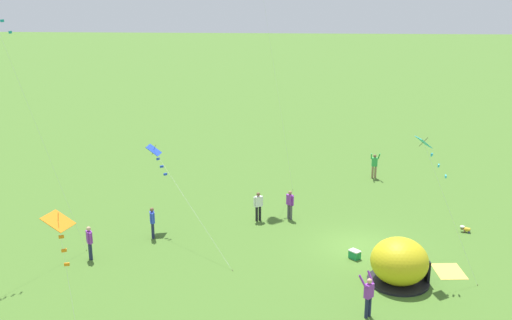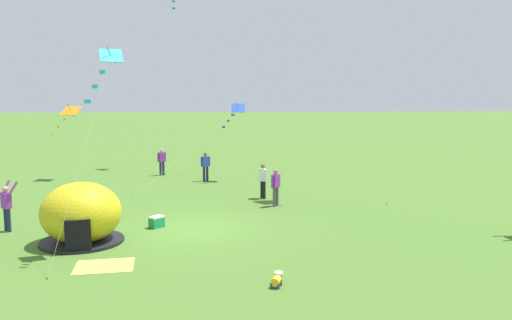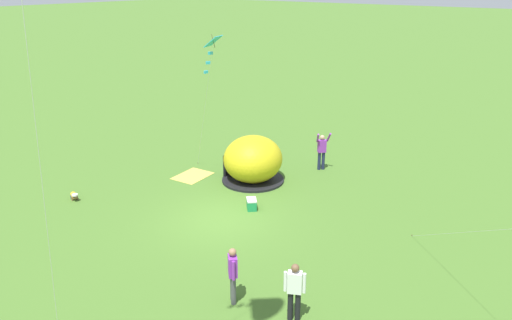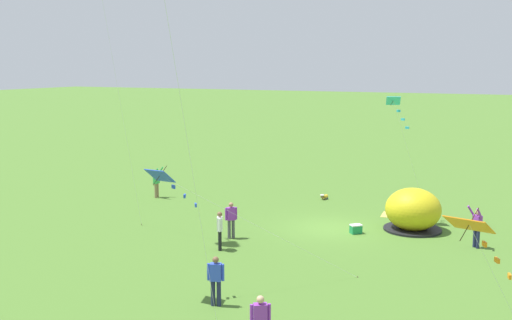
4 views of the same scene
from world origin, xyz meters
name	(u,v)px [view 4 (image 4 of 4)]	position (x,y,z in m)	size (l,w,h in m)	color
ground_plane	(330,228)	(0.00, 0.00, 0.00)	(300.00, 300.00, 0.00)	#477028
popup_tent	(413,210)	(-3.79, -1.40, 1.00)	(2.81, 2.81, 2.10)	gold
picnic_blanket	(398,215)	(-2.54, -3.98, 0.01)	(1.70, 1.30, 0.01)	gold
cooler_box	(356,229)	(-1.43, 0.36, 0.22)	(0.64, 0.63, 0.44)	#1E8C4C
toddler_crawling	(324,197)	(2.34, -6.01, 0.18)	(0.38, 0.55, 0.32)	gold
person_near_tent	(216,278)	(0.43, 10.92, 0.96)	(0.57, 0.35, 1.72)	#1E2347
person_flying_kite	(157,182)	(11.79, -2.18, 1.00)	(0.48, 0.68, 1.89)	#8C7251
person_strolling	(231,218)	(3.64, 3.64, 0.96)	(0.44, 0.44, 1.72)	#4C4C51
person_arms_raised	(477,226)	(-6.89, 0.33, 1.00)	(0.71, 0.69, 1.89)	#1E2347
person_far_back	(220,229)	(3.26, 5.44, 0.96)	(0.39, 0.53, 1.72)	black
kite_orange	(474,231)	(-7.73, 12.52, 4.00)	(2.57, 1.77, 4.59)	silver
kite_cyan	(396,108)	(-2.55, -2.56, 5.91)	(1.89, 2.97, 6.52)	silver
kite_blue	(168,182)	(2.20, 10.96, 4.12)	(6.02, 5.26, 4.68)	silver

